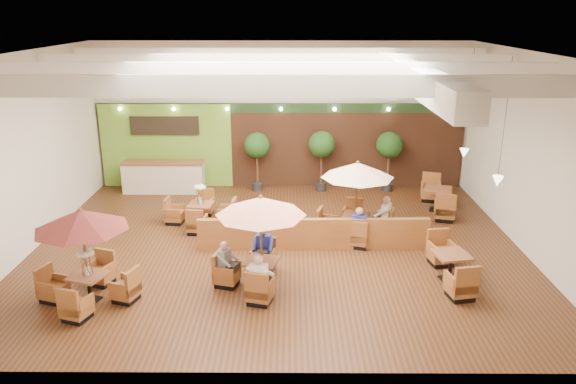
{
  "coord_description": "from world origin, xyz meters",
  "views": [
    {
      "loc": [
        0.4,
        -15.07,
        6.58
      ],
      "look_at": [
        0.3,
        0.5,
        1.5
      ],
      "focal_mm": 35.0,
      "sensor_mm": 36.0,
      "label": 1
    }
  ],
  "objects_px": {
    "diner_0": "(260,273)",
    "diner_4": "(384,212)",
    "table_0": "(83,238)",
    "table_3": "(201,211)",
    "service_counter": "(164,177)",
    "table_5": "(437,200)",
    "topiary_0": "(257,148)",
    "diner_1": "(263,244)",
    "diner_3": "(359,223)",
    "booth_divider": "(313,234)",
    "table_2": "(357,185)",
    "topiary_2": "(389,147)",
    "table_4": "(450,267)",
    "table_1": "(259,221)",
    "diner_2": "(226,259)",
    "topiary_1": "(322,147)"
  },
  "relations": [
    {
      "from": "table_0",
      "to": "topiary_1",
      "type": "xyz_separation_m",
      "value": [
        5.89,
        8.55,
        0.12
      ]
    },
    {
      "from": "diner_0",
      "to": "diner_1",
      "type": "bearing_deg",
      "value": 111.61
    },
    {
      "from": "table_0",
      "to": "table_2",
      "type": "relative_size",
      "value": 1.0
    },
    {
      "from": "topiary_0",
      "to": "topiary_1",
      "type": "xyz_separation_m",
      "value": [
        2.41,
        0.0,
        0.05
      ]
    },
    {
      "from": "table_2",
      "to": "diner_2",
      "type": "height_order",
      "value": "table_2"
    },
    {
      "from": "table_4",
      "to": "diner_3",
      "type": "xyz_separation_m",
      "value": [
        -2.09,
        2.1,
        0.39
      ]
    },
    {
      "from": "topiary_0",
      "to": "diner_4",
      "type": "distance_m",
      "value": 6.13
    },
    {
      "from": "table_3",
      "to": "diner_0",
      "type": "xyz_separation_m",
      "value": [
        2.17,
        -5.14,
        0.35
      ]
    },
    {
      "from": "table_0",
      "to": "table_3",
      "type": "relative_size",
      "value": 1.04
    },
    {
      "from": "table_1",
      "to": "diner_2",
      "type": "bearing_deg",
      "value": -164.49
    },
    {
      "from": "diner_1",
      "to": "diner_4",
      "type": "height_order",
      "value": "diner_4"
    },
    {
      "from": "table_1",
      "to": "table_4",
      "type": "relative_size",
      "value": 0.94
    },
    {
      "from": "service_counter",
      "to": "table_5",
      "type": "bearing_deg",
      "value": -11.41
    },
    {
      "from": "topiary_2",
      "to": "topiary_0",
      "type": "bearing_deg",
      "value": 180.0
    },
    {
      "from": "diner_0",
      "to": "diner_4",
      "type": "distance_m",
      "value": 5.45
    },
    {
      "from": "table_5",
      "to": "diner_4",
      "type": "xyz_separation_m",
      "value": [
        -2.19,
        -2.3,
        0.39
      ]
    },
    {
      "from": "topiary_0",
      "to": "diner_3",
      "type": "height_order",
      "value": "topiary_0"
    },
    {
      "from": "table_2",
      "to": "topiary_2",
      "type": "xyz_separation_m",
      "value": [
        1.7,
        4.48,
        0.07
      ]
    },
    {
      "from": "booth_divider",
      "to": "table_3",
      "type": "relative_size",
      "value": 2.88
    },
    {
      "from": "table_0",
      "to": "diner_1",
      "type": "relative_size",
      "value": 3.18
    },
    {
      "from": "table_4",
      "to": "table_3",
      "type": "bearing_deg",
      "value": 139.51
    },
    {
      "from": "table_4",
      "to": "topiary_2",
      "type": "distance_m",
      "value": 7.56
    },
    {
      "from": "diner_0",
      "to": "diner_1",
      "type": "height_order",
      "value": "diner_0"
    },
    {
      "from": "booth_divider",
      "to": "table_2",
      "type": "height_order",
      "value": "table_2"
    },
    {
      "from": "table_5",
      "to": "diner_3",
      "type": "bearing_deg",
      "value": -119.44
    },
    {
      "from": "diner_0",
      "to": "diner_3",
      "type": "distance_m",
      "value": 4.24
    },
    {
      "from": "table_4",
      "to": "topiary_0",
      "type": "xyz_separation_m",
      "value": [
        -5.32,
        7.43,
        1.32
      ]
    },
    {
      "from": "table_4",
      "to": "diner_3",
      "type": "distance_m",
      "value": 2.98
    },
    {
      "from": "table_3",
      "to": "diner_2",
      "type": "distance_m",
      "value": 4.47
    },
    {
      "from": "table_0",
      "to": "diner_3",
      "type": "distance_m",
      "value": 7.49
    },
    {
      "from": "topiary_2",
      "to": "diner_1",
      "type": "distance_m",
      "value": 8.21
    },
    {
      "from": "diner_4",
      "to": "booth_divider",
      "type": "bearing_deg",
      "value": 137.53
    },
    {
      "from": "table_1",
      "to": "table_3",
      "type": "distance_m",
      "value": 4.94
    },
    {
      "from": "service_counter",
      "to": "table_0",
      "type": "distance_m",
      "value": 8.41
    },
    {
      "from": "diner_4",
      "to": "table_5",
      "type": "bearing_deg",
      "value": -20.95
    },
    {
      "from": "diner_0",
      "to": "table_4",
      "type": "bearing_deg",
      "value": 35.65
    },
    {
      "from": "table_1",
      "to": "table_4",
      "type": "height_order",
      "value": "table_1"
    },
    {
      "from": "table_2",
      "to": "table_0",
      "type": "bearing_deg",
      "value": -132.59
    },
    {
      "from": "booth_divider",
      "to": "table_3",
      "type": "distance_m",
      "value": 4.06
    },
    {
      "from": "table_4",
      "to": "topiary_2",
      "type": "bearing_deg",
      "value": 82.14
    },
    {
      "from": "table_5",
      "to": "table_2",
      "type": "bearing_deg",
      "value": -128.42
    },
    {
      "from": "table_2",
      "to": "topiary_0",
      "type": "bearing_deg",
      "value": 142.0
    },
    {
      "from": "table_2",
      "to": "topiary_0",
      "type": "height_order",
      "value": "table_2"
    },
    {
      "from": "service_counter",
      "to": "topiary_1",
      "type": "distance_m",
      "value": 6.04
    },
    {
      "from": "topiary_0",
      "to": "diner_0",
      "type": "relative_size",
      "value": 2.8
    },
    {
      "from": "diner_1",
      "to": "diner_0",
      "type": "bearing_deg",
      "value": 97.49
    },
    {
      "from": "topiary_0",
      "to": "topiary_1",
      "type": "height_order",
      "value": "topiary_1"
    },
    {
      "from": "topiary_1",
      "to": "diner_0",
      "type": "bearing_deg",
      "value": -102.16
    },
    {
      "from": "diner_3",
      "to": "diner_4",
      "type": "bearing_deg",
      "value": 55.79
    },
    {
      "from": "service_counter",
      "to": "diner_3",
      "type": "relative_size",
      "value": 3.87
    }
  ]
}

